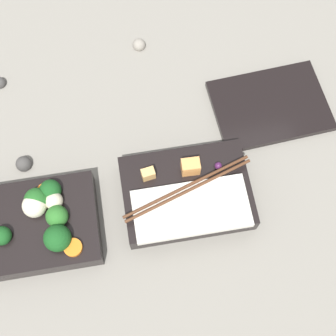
% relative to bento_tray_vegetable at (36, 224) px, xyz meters
% --- Properties ---
extents(ground_plane, '(3.00, 3.00, 0.00)m').
position_rel_bento_tray_vegetable_xyz_m(ground_plane, '(0.12, 0.01, -0.03)').
color(ground_plane, gray).
extents(bento_tray_vegetable, '(0.21, 0.15, 0.07)m').
position_rel_bento_tray_vegetable_xyz_m(bento_tray_vegetable, '(0.00, 0.00, 0.00)').
color(bento_tray_vegetable, black).
rests_on(bento_tray_vegetable, ground_plane).
extents(bento_tray_rice, '(0.21, 0.15, 0.07)m').
position_rel_bento_tray_vegetable_xyz_m(bento_tray_rice, '(0.25, 0.01, -0.00)').
color(bento_tray_rice, black).
rests_on(bento_tray_rice, ground_plane).
extents(bento_lid, '(0.21, 0.16, 0.01)m').
position_rel_bento_tray_vegetable_xyz_m(bento_lid, '(0.42, 0.16, -0.02)').
color(bento_lid, black).
rests_on(bento_lid, ground_plane).
extents(pebble_0, '(0.02, 0.02, 0.02)m').
position_rel_bento_tray_vegetable_xyz_m(pebble_0, '(-0.05, 0.29, -0.02)').
color(pebble_0, '#474442').
rests_on(pebble_0, ground_plane).
extents(pebble_1, '(0.02, 0.02, 0.02)m').
position_rel_bento_tray_vegetable_xyz_m(pebble_1, '(0.21, 0.33, -0.02)').
color(pebble_1, gray).
rests_on(pebble_1, ground_plane).
extents(pebble_2, '(0.03, 0.03, 0.03)m').
position_rel_bento_tray_vegetable_xyz_m(pebble_2, '(-0.02, 0.12, -0.02)').
color(pebble_2, '#474442').
rests_on(pebble_2, ground_plane).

